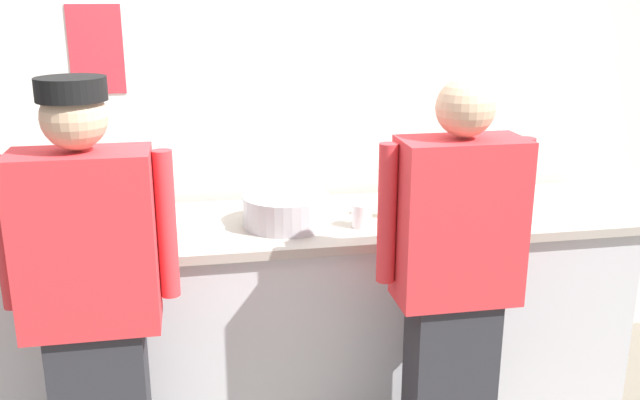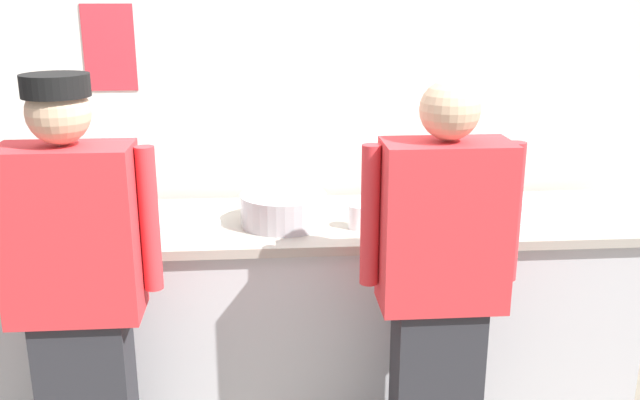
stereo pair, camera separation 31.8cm
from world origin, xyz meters
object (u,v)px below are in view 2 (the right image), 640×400
(chef_near_left, at_px, (77,291))
(plate_stack_front, at_px, (508,207))
(squeeze_bottle_spare, at_px, (423,185))
(mixing_bowl_steel, at_px, (284,209))
(deli_cup, at_px, (358,217))
(chef_center, at_px, (440,286))
(squeeze_bottle_secondary, at_px, (429,199))
(squeeze_bottle_primary, at_px, (389,198))
(ramekin_yellow_sauce, at_px, (464,203))
(sheet_tray, at_px, (169,219))
(chefs_knife, at_px, (52,221))

(chef_near_left, relative_size, plate_stack_front, 6.67)
(chef_near_left, relative_size, squeeze_bottle_spare, 8.36)
(mixing_bowl_steel, height_order, squeeze_bottle_spare, squeeze_bottle_spare)
(chef_near_left, height_order, deli_cup, chef_near_left)
(chef_center, height_order, squeeze_bottle_spare, chef_center)
(chef_center, distance_m, squeeze_bottle_secondary, 0.62)
(chef_near_left, bearing_deg, squeeze_bottle_primary, 25.91)
(chef_center, bearing_deg, ramekin_yellow_sauce, 68.68)
(chef_near_left, relative_size, squeeze_bottle_primary, 7.89)
(plate_stack_front, xyz_separation_m, squeeze_bottle_spare, (-0.34, 0.23, 0.05))
(chef_center, relative_size, squeeze_bottle_primary, 7.76)
(chef_near_left, relative_size, mixing_bowl_steel, 4.36)
(chef_center, relative_size, sheet_tray, 3.66)
(chef_near_left, relative_size, chefs_knife, 6.02)
(squeeze_bottle_spare, bearing_deg, plate_stack_front, -34.39)
(squeeze_bottle_secondary, bearing_deg, mixing_bowl_steel, -179.56)
(plate_stack_front, xyz_separation_m, ramekin_yellow_sauce, (-0.16, 0.15, -0.03))
(sheet_tray, height_order, ramekin_yellow_sauce, ramekin_yellow_sauce)
(squeeze_bottle_spare, bearing_deg, deli_cup, -136.68)
(squeeze_bottle_primary, xyz_separation_m, chefs_knife, (-1.50, 0.09, -0.09))
(plate_stack_front, bearing_deg, squeeze_bottle_spare, 145.61)
(chef_near_left, distance_m, plate_stack_front, 1.88)
(chef_near_left, relative_size, deli_cup, 15.98)
(chef_center, distance_m, plate_stack_front, 0.76)
(mixing_bowl_steel, height_order, sheet_tray, mixing_bowl_steel)
(squeeze_bottle_primary, bearing_deg, squeeze_bottle_spare, 48.10)
(sheet_tray, relative_size, deli_cup, 4.29)
(chef_near_left, bearing_deg, mixing_bowl_steel, 37.21)
(chef_center, bearing_deg, sheet_tray, 148.60)
(squeeze_bottle_spare, bearing_deg, squeeze_bottle_secondary, -95.67)
(chef_near_left, bearing_deg, squeeze_bottle_spare, 29.93)
(ramekin_yellow_sauce, bearing_deg, squeeze_bottle_spare, 155.62)
(deli_cup, bearing_deg, squeeze_bottle_secondary, 15.14)
(mixing_bowl_steel, bearing_deg, chef_near_left, -142.79)
(chef_near_left, xyz_separation_m, chef_center, (1.32, -0.01, -0.02))
(sheet_tray, relative_size, squeeze_bottle_spare, 2.25)
(squeeze_bottle_primary, bearing_deg, deli_cup, -144.74)
(chef_center, bearing_deg, squeeze_bottle_spare, 82.42)
(ramekin_yellow_sauce, distance_m, chefs_knife, 1.89)
(plate_stack_front, xyz_separation_m, deli_cup, (-0.70, -0.10, 0.00))
(plate_stack_front, relative_size, chefs_knife, 0.90)
(chef_center, distance_m, squeeze_bottle_spare, 0.86)
(chef_near_left, relative_size, ramekin_yellow_sauce, 19.62)
(deli_cup, bearing_deg, chef_center, -63.92)
(squeeze_bottle_primary, bearing_deg, chef_center, -81.08)
(mixing_bowl_steel, relative_size, squeeze_bottle_spare, 1.92)
(mixing_bowl_steel, bearing_deg, plate_stack_front, 0.87)
(squeeze_bottle_secondary, relative_size, deli_cup, 1.98)
(chef_center, xyz_separation_m, sheet_tray, (-1.08, 0.66, 0.08))
(plate_stack_front, bearing_deg, squeeze_bottle_primary, 179.40)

